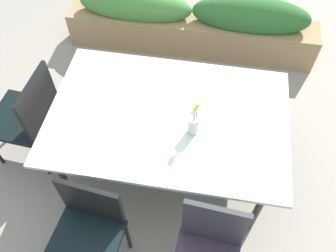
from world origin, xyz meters
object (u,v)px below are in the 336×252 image
chair_end_left (29,114)px  planter_box (192,24)px  dining_table (168,119)px  flower_vase (193,123)px  chair_near_left (88,231)px  chair_near_right (208,251)px

chair_end_left → planter_box: size_ratio=0.35×
dining_table → planter_box: bearing=89.9°
flower_vase → chair_near_left: bearing=-127.9°
dining_table → flower_vase: (0.19, -0.11, 0.15)m
chair_end_left → planter_box: bearing=-31.9°
chair_near_right → flower_vase: 0.82m
chair_end_left → flower_vase: (1.32, -0.11, 0.33)m
dining_table → chair_near_right: 0.94m
chair_near_right → dining_table: bearing=-60.8°
dining_table → chair_near_right: chair_near_right is taller
chair_near_right → flower_vase: (-0.20, 0.73, 0.32)m
chair_near_right → flower_vase: bearing=-70.4°
dining_table → planter_box: (0.00, 1.55, -0.36)m
planter_box → chair_near_right: bearing=-80.8°
dining_table → flower_vase: flower_vase is taller
chair_end_left → chair_near_right: bearing=-114.7°
chair_end_left → dining_table: bearing=-85.6°
flower_vase → chair_end_left: bearing=175.3°
dining_table → chair_near_left: bearing=-114.1°
chair_near_left → flower_vase: bearing=-121.1°
flower_vase → dining_table: bearing=149.3°
dining_table → flower_vase: 0.27m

